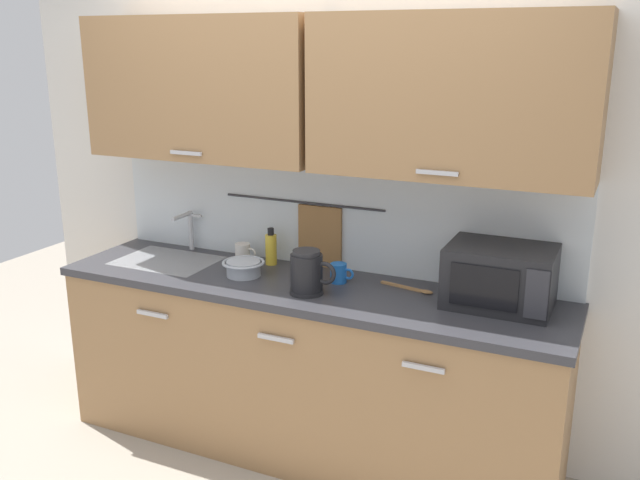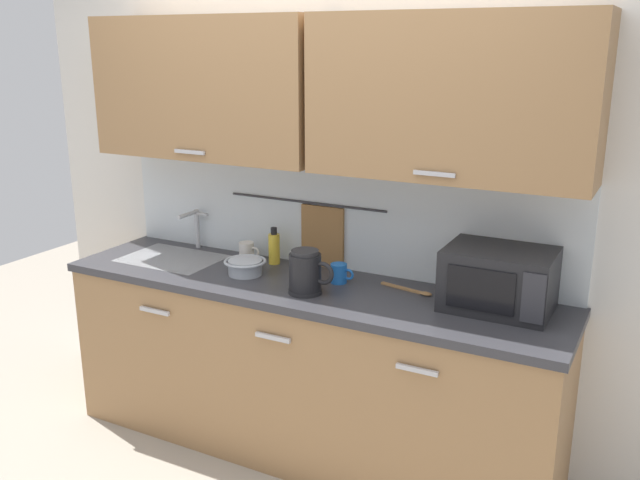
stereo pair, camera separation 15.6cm
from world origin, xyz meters
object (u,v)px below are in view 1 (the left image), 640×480
object	(u,v)px
mug_by_kettle	(339,273)
wooden_spoon	(413,289)
electric_kettle	(307,273)
mug_near_sink	(243,252)
dish_soap_bottle	(271,248)
microwave	(500,276)
mixing_bowl	(244,267)

from	to	relation	value
mug_by_kettle	wooden_spoon	distance (m)	0.36
electric_kettle	mug_near_sink	xyz separation A→B (m)	(-0.53, 0.30, -0.05)
mug_near_sink	wooden_spoon	distance (m)	0.96
mug_near_sink	electric_kettle	bearing A→B (deg)	-29.89
wooden_spoon	electric_kettle	bearing A→B (deg)	-150.08
dish_soap_bottle	mug_by_kettle	xyz separation A→B (m)	(0.44, -0.11, -0.04)
microwave	mug_by_kettle	size ratio (longest dim) A/B	3.83
microwave	mug_near_sink	xyz separation A→B (m)	(-1.36, 0.08, -0.09)
dish_soap_bottle	mug_near_sink	xyz separation A→B (m)	(-0.16, -0.01, -0.04)
microwave	dish_soap_bottle	size ratio (longest dim) A/B	2.35
microwave	electric_kettle	distance (m)	0.86
dish_soap_bottle	microwave	bearing A→B (deg)	-4.36
microwave	wooden_spoon	xyz separation A→B (m)	(-0.40, 0.03, -0.13)
electric_kettle	mixing_bowl	world-z (taller)	electric_kettle
mug_by_kettle	mixing_bowl	bearing A→B (deg)	-167.02
electric_kettle	mug_near_sink	distance (m)	0.61
microwave	mixing_bowl	distance (m)	1.24
microwave	mug_by_kettle	xyz separation A→B (m)	(-0.76, -0.02, -0.09)
microwave	dish_soap_bottle	xyz separation A→B (m)	(-1.20, 0.09, -0.05)
electric_kettle	wooden_spoon	world-z (taller)	electric_kettle
mug_by_kettle	electric_kettle	bearing A→B (deg)	-109.80
mug_near_sink	mixing_bowl	bearing A→B (deg)	-58.61
electric_kettle	wooden_spoon	bearing A→B (deg)	29.92
wooden_spoon	mug_by_kettle	bearing A→B (deg)	-172.57
mug_by_kettle	wooden_spoon	world-z (taller)	mug_by_kettle
mug_near_sink	mug_by_kettle	world-z (taller)	same
dish_soap_bottle	wooden_spoon	bearing A→B (deg)	-4.67
mug_near_sink	microwave	bearing A→B (deg)	-3.41
electric_kettle	mug_by_kettle	world-z (taller)	electric_kettle
mixing_bowl	wooden_spoon	distance (m)	0.85
microwave	mug_near_sink	size ratio (longest dim) A/B	3.83
electric_kettle	wooden_spoon	xyz separation A→B (m)	(0.43, 0.25, -0.10)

